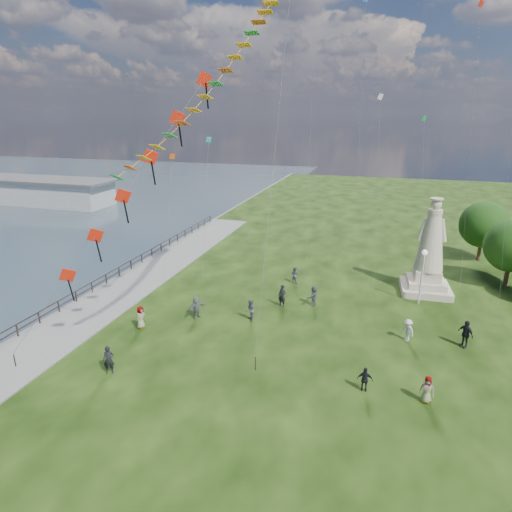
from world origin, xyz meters
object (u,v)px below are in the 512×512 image
(person_8, at_px, (408,330))
(person_9, at_px, (465,334))
(pier_pavilion, at_px, (35,190))
(person_5, at_px, (196,307))
(lamppost, at_px, (423,265))
(person_6, at_px, (282,296))
(person_7, at_px, (295,275))
(person_10, at_px, (141,317))
(person_1, at_px, (250,310))
(person_0, at_px, (109,360))
(person_11, at_px, (314,296))
(person_4, at_px, (427,390))
(statue, at_px, (429,258))
(person_3, at_px, (365,379))

(person_8, distance_m, person_9, 3.59)
(pier_pavilion, distance_m, person_5, 57.17)
(lamppost, bearing_deg, person_6, -160.68)
(lamppost, xyz_separation_m, person_7, (-10.57, 1.59, -2.55))
(person_6, distance_m, person_10, 10.92)
(person_6, bearing_deg, person_8, 5.31)
(person_8, bearing_deg, person_1, -135.33)
(person_0, xyz_separation_m, person_7, (7.49, 17.21, -0.11))
(person_11, bearing_deg, lamppost, 120.32)
(person_0, relative_size, person_4, 1.13)
(person_1, bearing_deg, person_10, -96.13)
(person_5, xyz_separation_m, person_6, (5.68, 3.81, 0.08))
(statue, distance_m, person_10, 23.92)
(person_0, height_order, person_9, person_9)
(statue, relative_size, person_7, 5.29)
(person_6, relative_size, person_9, 0.97)
(person_8, distance_m, person_11, 7.96)
(person_3, bearing_deg, lamppost, -105.23)
(person_8, xyz_separation_m, person_10, (-18.17, -3.71, 0.07))
(pier_pavilion, xyz_separation_m, person_1, (50.23, -32.90, -1.00))
(lamppost, relative_size, person_1, 2.76)
(person_7, bearing_deg, statue, -151.04)
(person_6, bearing_deg, person_1, -96.73)
(person_4, distance_m, person_10, 19.18)
(person_11, bearing_deg, person_7, -137.93)
(statue, distance_m, person_7, 11.55)
(person_1, bearing_deg, person_5, -111.29)
(pier_pavilion, height_order, person_3, pier_pavilion)
(statue, xyz_separation_m, person_9, (1.83, -9.09, -2.14))
(person_8, bearing_deg, statue, 122.58)
(person_5, bearing_deg, person_11, -31.45)
(person_0, xyz_separation_m, person_3, (14.57, 2.62, -0.15))
(person_0, height_order, person_4, person_0)
(statue, height_order, person_1, statue)
(person_3, relative_size, person_9, 0.77)
(person_4, bearing_deg, pier_pavilion, 156.42)
(pier_pavilion, bearing_deg, person_3, -33.64)
(lamppost, bearing_deg, person_3, -105.04)
(pier_pavilion, bearing_deg, lamppost, -22.76)
(pier_pavilion, height_order, person_10, pier_pavilion)
(person_0, height_order, person_10, person_0)
(lamppost, relative_size, person_5, 2.72)
(person_5, distance_m, person_10, 4.10)
(person_5, bearing_deg, person_6, -28.36)
(person_4, height_order, person_9, person_9)
(pier_pavilion, distance_m, person_1, 60.05)
(person_3, distance_m, person_9, 9.06)
(pier_pavilion, xyz_separation_m, person_3, (58.87, -39.17, -1.11))
(person_3, xyz_separation_m, person_6, (-6.97, 9.33, 0.19))
(statue, bearing_deg, person_11, -151.23)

